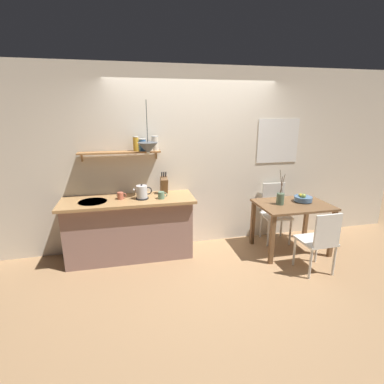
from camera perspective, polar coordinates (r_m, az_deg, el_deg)
name	(u,v)px	position (r m, az deg, el deg)	size (l,w,h in m)	color
ground_plane	(202,259)	(4.31, 2.08, -13.06)	(14.00, 14.00, 0.00)	#A87F56
back_wall	(206,159)	(4.51, 2.70, 6.50)	(6.80, 0.11, 2.70)	silver
kitchen_counter	(130,228)	(4.29, -12.13, -6.89)	(1.83, 0.63, 0.89)	gray
wall_shelf	(136,148)	(4.17, -11.02, 8.51)	(1.12, 0.20, 0.34)	#9E6B3D
dining_table	(292,211)	(4.58, 19.10, -3.54)	(1.05, 0.74, 0.75)	brown
dining_chair_near	(320,239)	(4.11, 23.82, -8.49)	(0.42, 0.42, 0.86)	white
dining_chair_far	(275,210)	(4.92, 15.93, -3.34)	(0.46, 0.44, 0.94)	white
fruit_bowl	(303,198)	(4.66, 20.97, -1.19)	(0.26, 0.26, 0.14)	#51759E
twig_vase	(280,199)	(4.41, 16.96, -1.23)	(0.11, 0.11, 0.52)	#567056
electric_kettle	(142,192)	(4.06, -9.78, -0.07)	(0.25, 0.17, 0.21)	black
knife_block	(164,185)	(4.28, -5.53, 1.44)	(0.10, 0.19, 0.33)	brown
coffee_mug_by_sink	(121,196)	(4.12, -13.84, -0.70)	(0.13, 0.08, 0.10)	#C6664C
coffee_mug_spare	(161,195)	(4.04, -6.02, -0.63)	(0.13, 0.09, 0.10)	slate
pendant_lamp	(148,148)	(3.98, -8.65, 8.54)	(0.27, 0.27, 0.70)	black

